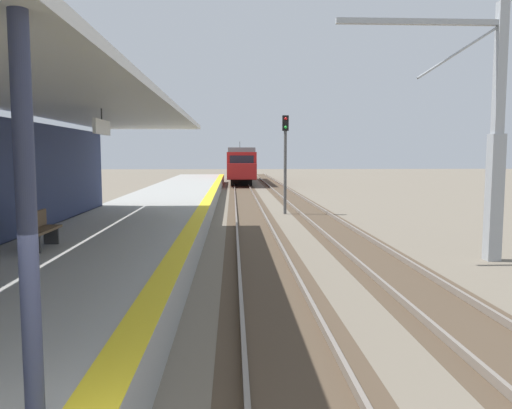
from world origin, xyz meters
The scene contains 7 objects.
station_platform centered at (-2.50, 16.00, 0.45)m, with size 5.00×80.00×0.91m.
track_pair_nearest_platform centered at (1.90, 20.00, 0.05)m, with size 2.34×120.00×0.16m.
track_pair_middle centered at (5.30, 20.00, 0.05)m, with size 2.34×120.00×0.16m.
approaching_train centered at (1.90, 54.91, 2.18)m, with size 2.93×19.60×4.76m.
rail_signal_post centered at (3.80, 23.81, 3.19)m, with size 0.32×0.34×5.20m.
catenary_pylon_far_side centered at (8.44, 11.64, 3.60)m, with size 5.00×0.40×7.50m.
platform_bench centered at (-3.63, 9.30, 1.37)m, with size 0.45×1.60×0.88m.
Camera 1 is at (1.01, -2.92, 3.14)m, focal length 35.53 mm.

